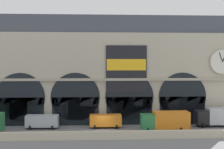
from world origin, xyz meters
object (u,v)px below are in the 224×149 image
Objects in this scene: van_midwest at (42,121)px; box_truck_mideast at (165,121)px; van_center at (106,120)px; box_truck_east at (218,116)px.

van_midwest is 0.69× the size of box_truck_mideast.
van_midwest is at bearing 179.83° from van_center.
box_truck_east is at bearing 18.52° from box_truck_mideast.
van_center is 0.69× the size of box_truck_east.
box_truck_east is at bearing 0.43° from van_center.
box_truck_east is at bearing 0.21° from van_midwest.
box_truck_mideast is 1.00× the size of box_truck_east.
box_truck_east is (29.39, 0.11, 0.45)m from van_midwest.
van_midwest is 19.88m from box_truck_mideast.
box_truck_mideast is (19.62, -3.16, 0.45)m from van_midwest.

